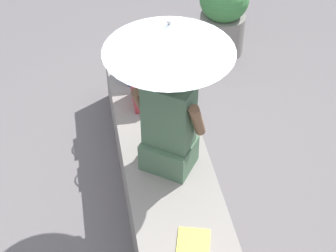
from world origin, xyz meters
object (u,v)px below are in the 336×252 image
at_px(tote_bag_canvas, 136,63).
at_px(shoulder_bag_spare, 143,89).
at_px(planter_far, 223,13).
at_px(parasol, 169,38).
at_px(person_seated, 169,123).
at_px(magazine, 193,247).

bearing_deg(tote_bag_canvas, shoulder_bag_spare, -179.40).
distance_m(shoulder_bag_spare, planter_far, 1.66).
xyz_separation_m(parasol, tote_bag_canvas, (0.99, 0.10, -0.86)).
height_order(parasol, tote_bag_canvas, parasol).
distance_m(person_seated, shoulder_bag_spare, 0.76).
height_order(person_seated, tote_bag_canvas, person_seated).
relative_size(tote_bag_canvas, shoulder_bag_spare, 1.01).
bearing_deg(person_seated, parasol, -10.32).
bearing_deg(parasol, tote_bag_canvas, 5.49).
bearing_deg(shoulder_bag_spare, planter_far, -38.05).
height_order(person_seated, magazine, person_seated).
distance_m(parasol, magazine, 1.28).
relative_size(shoulder_bag_spare, planter_far, 0.31).
xyz_separation_m(shoulder_bag_spare, planter_far, (1.30, -1.02, -0.16)).
height_order(parasol, planter_far, parasol).
bearing_deg(person_seated, shoulder_bag_spare, 6.08).
bearing_deg(tote_bag_canvas, magazine, -177.02).
bearing_deg(parasol, shoulder_bag_spare, 8.24).
xyz_separation_m(shoulder_bag_spare, magazine, (-1.45, -0.09, -0.13)).
bearing_deg(planter_far, person_seated, 154.99).
xyz_separation_m(parasol, planter_far, (1.93, -0.92, -1.02)).
bearing_deg(planter_far, shoulder_bag_spare, 141.95).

